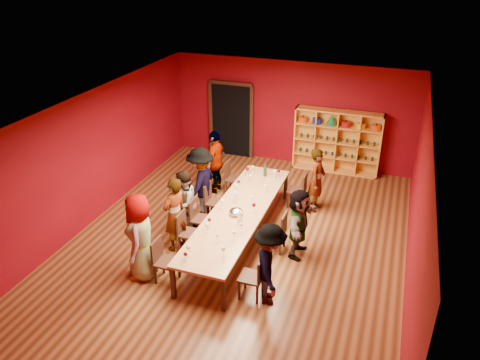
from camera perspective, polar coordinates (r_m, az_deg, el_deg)
name	(u,v)px	position (r m, az deg, el deg)	size (l,w,h in m)	color
room_shell	(239,179)	(9.63, -0.17, 0.09)	(7.10, 9.10, 3.04)	#532C16
tasting_table	(239,213)	(10.02, -0.17, -4.01)	(1.10, 4.50, 0.75)	#A47244
doorway	(232,120)	(14.19, -1.01, 7.37)	(1.40, 0.17, 2.30)	black
shelving_unit	(337,138)	(13.42, 11.77, 5.00)	(2.40, 0.40, 1.80)	gold
chair_person_left_0	(163,258)	(9.11, -9.43, -9.41)	(0.42, 0.42, 0.89)	black
person_left_0	(140,237)	(9.09, -12.04, -6.81)	(0.86, 0.47, 1.77)	#494A4E
chair_person_left_1	(186,230)	(9.88, -6.56, -6.08)	(0.42, 0.42, 0.89)	black
person_left_1	(175,214)	(9.80, -7.95, -4.17)	(0.60, 0.44, 1.65)	beige
chair_person_left_2	(198,216)	(10.33, -5.14, -4.39)	(0.42, 0.42, 0.89)	black
person_left_2	(184,203)	(10.33, -6.89, -2.81)	(0.74, 0.40, 1.52)	#4E4E53
chair_person_left_3	(212,199)	(10.97, -3.42, -2.35)	(0.42, 0.42, 0.89)	black
person_left_3	(201,183)	(10.90, -4.81, -0.39)	(1.12, 0.46, 1.74)	silver
chair_person_left_4	(231,176)	(12.04, -1.05, 0.47)	(0.42, 0.42, 0.89)	black
person_left_4	(215,162)	(12.04, -3.02, 2.23)	(0.98, 0.45, 1.68)	#4A4A4F
chair_person_right_0	(255,275)	(8.60, 1.90, -11.51)	(0.42, 0.42, 0.89)	black
person_right_0	(270,265)	(8.36, 3.64, -10.25)	(1.03, 0.42, 1.59)	#121632
chair_person_right_2	(279,230)	(9.85, 4.73, -6.09)	(0.42, 0.42, 0.89)	black
person_right_2	(299,223)	(9.63, 7.20, -5.23)	(1.40, 0.40, 1.51)	#5A82B9
chair_person_right_4	(300,189)	(11.52, 7.32, -1.04)	(0.42, 0.42, 0.89)	black
person_right_4	(317,180)	(11.32, 9.38, 0.00)	(0.58, 0.42, 1.59)	#CA878B
wine_glass_0	(250,176)	(11.12, 1.27, 0.43)	(0.08, 0.08, 0.20)	silver
wine_glass_1	(253,167)	(11.63, 1.57, 1.56)	(0.07, 0.07, 0.18)	silver
wine_glass_2	(247,169)	(11.45, 0.91, 1.31)	(0.09, 0.09, 0.22)	silver
wine_glass_3	(275,172)	(11.34, 4.26, 0.98)	(0.09, 0.09, 0.22)	silver
wine_glass_4	(279,171)	(11.41, 4.73, 1.09)	(0.08, 0.08, 0.21)	silver
wine_glass_5	(222,202)	(10.01, -2.18, -2.65)	(0.09, 0.09, 0.22)	silver
wine_glass_6	(218,236)	(8.95, -2.76, -6.80)	(0.07, 0.07, 0.18)	silver
wine_glass_7	(241,225)	(9.25, 0.12, -5.49)	(0.08, 0.08, 0.19)	silver
wine_glass_8	(189,248)	(8.61, -6.29, -8.18)	(0.09, 0.09, 0.22)	silver
wine_glass_9	(223,249)	(8.54, -2.07, -8.42)	(0.08, 0.08, 0.21)	silver
wine_glass_10	(252,198)	(10.19, 1.44, -2.18)	(0.08, 0.08, 0.20)	silver
wine_glass_11	(207,226)	(9.23, -4.01, -5.56)	(0.08, 0.08, 0.20)	silver
wine_glass_12	(209,220)	(9.43, -3.75, -4.90)	(0.07, 0.07, 0.18)	silver
wine_glass_13	(185,254)	(8.49, -6.67, -9.00)	(0.07, 0.07, 0.18)	silver
wine_glass_14	(266,186)	(10.67, 3.15, -0.78)	(0.08, 0.08, 0.20)	silver
wine_glass_15	(234,233)	(9.01, -0.72, -6.49)	(0.07, 0.07, 0.18)	silver
wine_glass_16	(254,205)	(9.89, 1.69, -3.11)	(0.08, 0.08, 0.21)	silver
wine_glass_17	(237,186)	(10.66, -0.42, -0.77)	(0.08, 0.08, 0.21)	silver
wine_glass_18	(239,182)	(10.87, -0.17, -0.23)	(0.08, 0.08, 0.19)	silver
spittoon_bowl	(236,212)	(9.81, -0.48, -3.89)	(0.30, 0.30, 0.16)	silver
carafe_a	(236,197)	(10.28, -0.55, -2.09)	(0.11, 0.11, 0.26)	silver
carafe_b	(240,217)	(9.55, -0.03, -4.48)	(0.13, 0.13, 0.27)	silver
wine_bottle	(265,171)	(11.43, 3.07, 1.05)	(0.10, 0.10, 0.33)	#143917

